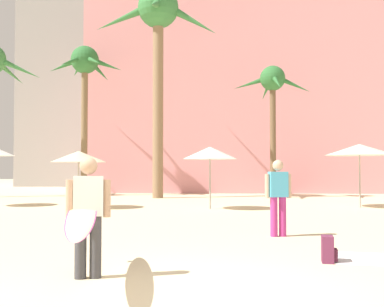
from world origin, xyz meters
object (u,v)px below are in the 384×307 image
palm_tree_right (272,90)px  cafe_umbrella_2 (79,157)px  cafe_umbrella_0 (359,150)px  backpack (328,250)px  cafe_umbrella_1 (210,153)px  person_far_left (86,213)px  beach_towel (382,259)px  person_near_left (278,194)px  palm_tree_left (85,72)px  palm_tree_center (158,28)px

palm_tree_right → cafe_umbrella_2: 11.31m
cafe_umbrella_0 → backpack: cafe_umbrella_0 is taller
cafe_umbrella_1 → person_far_left: 11.29m
beach_towel → person_near_left: person_near_left is taller
palm_tree_right → beach_towel: size_ratio=3.73×
cafe_umbrella_1 → backpack: size_ratio=5.48×
cafe_umbrella_1 → cafe_umbrella_0: bearing=9.7°
palm_tree_left → cafe_umbrella_0: bearing=-29.8°
cafe_umbrella_1 → palm_tree_center: bearing=113.3°
palm_tree_center → backpack: palm_tree_center is taller
palm_tree_left → person_near_left: 18.54m
cafe_umbrella_0 → backpack: 11.52m
palm_tree_right → cafe_umbrella_2: bearing=-139.6°
palm_tree_left → person_near_left: palm_tree_left is taller
person_near_left → backpack: bearing=-4.1°
backpack → cafe_umbrella_2: bearing=133.7°
cafe_umbrella_2 → palm_tree_center: bearing=70.3°
backpack → palm_tree_center: bearing=115.0°
palm_tree_left → cafe_umbrella_1: palm_tree_left is taller
palm_tree_right → cafe_umbrella_1: 8.54m
palm_tree_right → cafe_umbrella_0: (2.58, -6.13, -3.38)m
palm_tree_center → person_far_left: palm_tree_center is taller
palm_tree_right → cafe_umbrella_1: size_ratio=2.98×
backpack → person_far_left: 3.85m
cafe_umbrella_2 → cafe_umbrella_0: bearing=4.3°
palm_tree_left → cafe_umbrella_0: 15.53m
palm_tree_center → cafe_umbrella_1: palm_tree_center is taller
palm_tree_right → cafe_umbrella_2: size_ratio=3.17×
palm_tree_center → palm_tree_right: (5.92, 0.71, -3.12)m
backpack → palm_tree_right: bearing=94.6°
cafe_umbrella_2 → beach_towel: (7.93, -9.64, -1.94)m
palm_tree_left → palm_tree_right: (10.27, -1.22, -1.30)m
palm_tree_center → cafe_umbrella_1: (2.76, -6.39, -6.65)m
palm_tree_center → person_near_left: bearing=-71.9°
beach_towel → person_near_left: bearing=117.6°
palm_tree_center → beach_towel: bearing=-70.2°
palm_tree_right → person_far_left: size_ratio=2.19×
cafe_umbrella_2 → beach_towel: cafe_umbrella_2 is taller
backpack → cafe_umbrella_0: bearing=79.3°
backpack → beach_towel: bearing=24.6°
beach_towel → cafe_umbrella_2: bearing=129.4°
beach_towel → person_far_left: 4.83m
cafe_umbrella_2 → person_near_left: cafe_umbrella_2 is taller
cafe_umbrella_0 → person_far_left: size_ratio=0.83×
palm_tree_center → cafe_umbrella_2: bearing=-109.7°
palm_tree_right → cafe_umbrella_0: palm_tree_right is taller
person_far_left → cafe_umbrella_1: bearing=158.2°
beach_towel → person_far_left: person_far_left is taller
palm_tree_left → cafe_umbrella_2: (2.13, -8.15, -4.95)m
cafe_umbrella_2 → person_far_left: 11.87m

